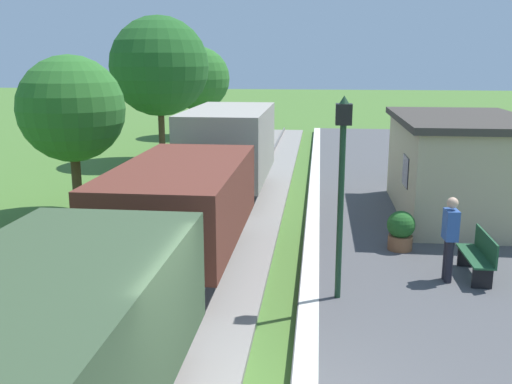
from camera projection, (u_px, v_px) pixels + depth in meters
freight_train at (188, 197)px, 12.85m from camera, size 2.50×19.40×2.72m
station_hut at (459, 166)px, 15.81m from camera, size 3.50×5.80×2.78m
bench_near_hut at (479, 255)px, 11.41m from camera, size 0.42×1.50×0.91m
bench_down_platform at (407, 165)px, 20.97m from camera, size 0.42×1.50×0.91m
person_waiting at (450, 236)px, 11.11m from camera, size 0.26×0.39×1.71m
potted_planter at (401, 230)px, 13.07m from camera, size 0.64×0.64×0.92m
lamp_post_near at (342, 162)px, 9.96m from camera, size 0.28×0.28×3.70m
tree_trackside_far at (71, 109)px, 16.35m from camera, size 3.06×3.06×4.68m
tree_field_left at (159, 66)px, 24.67m from camera, size 4.30×4.30×6.37m
tree_field_distant at (198, 79)px, 33.18m from camera, size 3.67×3.67×5.23m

